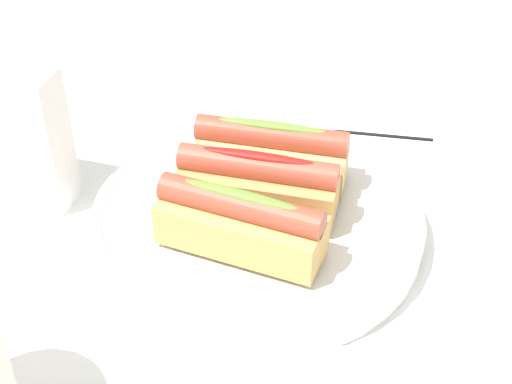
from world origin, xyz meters
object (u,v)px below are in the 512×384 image
(serving_bowl, at_px, (256,221))
(napkin_box, at_px, (12,136))
(hotdog_side, at_px, (239,222))
(chopstick_near, at_px, (338,130))
(hotdog_back, at_px, (256,185))
(hotdog_front, at_px, (271,153))

(serving_bowl, distance_m, napkin_box, 0.26)
(hotdog_side, distance_m, chopstick_near, 0.27)
(hotdog_side, relative_size, napkin_box, 1.05)
(hotdog_back, relative_size, napkin_box, 1.05)
(serving_bowl, bearing_deg, chopstick_near, -84.42)
(hotdog_front, height_order, chopstick_near, hotdog_front)
(serving_bowl, xyz_separation_m, hotdog_back, (-0.00, -0.00, 0.04))
(hotdog_side, xyz_separation_m, chopstick_near, (0.04, -0.26, -0.06))
(hotdog_front, relative_size, hotdog_side, 1.01)
(hotdog_back, height_order, chopstick_near, hotdog_back)
(hotdog_back, xyz_separation_m, napkin_box, (0.24, 0.08, 0.01))
(napkin_box, distance_m, chopstick_near, 0.36)
(chopstick_near, bearing_deg, hotdog_side, 74.23)
(napkin_box, bearing_deg, hotdog_side, 169.24)
(serving_bowl, distance_m, hotdog_front, 0.07)
(hotdog_front, distance_m, chopstick_near, 0.16)
(hotdog_back, bearing_deg, chopstick_near, -84.42)
(hotdog_side, relative_size, chopstick_near, 0.71)
(napkin_box, bearing_deg, hotdog_back, -178.33)
(napkin_box, bearing_deg, serving_bowl, -178.33)
(hotdog_front, xyz_separation_m, hotdog_back, (-0.02, 0.05, 0.00))
(hotdog_side, distance_m, napkin_box, 0.26)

